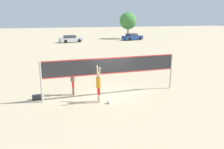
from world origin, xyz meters
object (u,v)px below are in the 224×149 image
object	(u,v)px
volleyball	(109,102)
player_blocker	(73,77)
parked_car_near	(71,39)
volleyball_net	(112,68)
player_spiker	(99,84)
gear_bag	(37,97)
tree_left_cluster	(128,21)
parked_car_mid	(132,37)

from	to	relation	value
volleyball	player_blocker	bearing A→B (deg)	129.10
player_blocker	parked_car_near	xyz separation A→B (m)	(3.85, 30.63, -0.52)
volleyball_net	player_spiker	xyz separation A→B (m)	(-1.10, -0.97, -0.60)
volleyball_net	gear_bag	bearing A→B (deg)	173.79
tree_left_cluster	volleyball	bearing A→B (deg)	-113.37
volleyball	parked_car_near	xyz separation A→B (m)	(2.16, 32.72, 0.51)
player_spiker	volleyball	xyz separation A→B (m)	(0.48, -0.41, -0.99)
volleyball	parked_car_mid	world-z (taller)	parked_car_mid
player_blocker	tree_left_cluster	xyz separation A→B (m)	(17.51, 34.50, 2.88)
player_spiker	gear_bag	world-z (taller)	player_spiker
parked_car_mid	tree_left_cluster	bearing A→B (deg)	71.02
parked_car_near	parked_car_mid	distance (m)	13.36
player_spiker	volleyball_net	bearing A→B (deg)	-48.62
volleyball	player_spiker	bearing A→B (deg)	139.29
player_spiker	parked_car_near	world-z (taller)	player_spiker
parked_car_near	parked_car_mid	xyz separation A→B (m)	(13.35, 0.54, 0.02)
volleyball	tree_left_cluster	size ratio (longest dim) A/B	0.04
parked_car_near	parked_car_mid	bearing A→B (deg)	-10.45
volleyball_net	parked_car_near	world-z (taller)	volleyball_net
gear_bag	parked_car_near	size ratio (longest dim) A/B	0.12
gear_bag	tree_left_cluster	world-z (taller)	tree_left_cluster
gear_bag	tree_left_cluster	bearing A→B (deg)	60.47
player_spiker	tree_left_cluster	bearing A→B (deg)	-24.25
volleyball_net	parked_car_mid	distance (m)	35.20
parked_car_mid	tree_left_cluster	world-z (taller)	tree_left_cluster
tree_left_cluster	player_spiker	bearing A→B (deg)	-114.25
player_blocker	tree_left_cluster	size ratio (longest dim) A/B	0.36
parked_car_near	tree_left_cluster	bearing A→B (deg)	3.02
player_blocker	player_spiker	bearing A→B (deg)	36.01
volleyball_net	gear_bag	distance (m)	4.76
player_spiker	parked_car_mid	size ratio (longest dim) A/B	0.44
parked_car_near	player_spiker	bearing A→B (deg)	-107.45
gear_bag	parked_car_near	distance (m)	31.43
tree_left_cluster	parked_car_mid	bearing A→B (deg)	-95.25
volleyball_net	player_blocker	xyz separation A→B (m)	(-2.32, 0.71, -0.56)
player_blocker	volleyball	xyz separation A→B (m)	(1.70, -2.09, -1.03)
volleyball_net	tree_left_cluster	size ratio (longest dim) A/B	1.42
tree_left_cluster	volleyball_net	bearing A→B (deg)	-113.34
player_blocker	volleyball	distance (m)	2.88
volleyball_net	parked_car_mid	size ratio (longest dim) A/B	1.78
player_spiker	parked_car_near	xyz separation A→B (m)	(2.63, 32.31, -0.48)
volleyball_net	tree_left_cluster	bearing A→B (deg)	66.66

